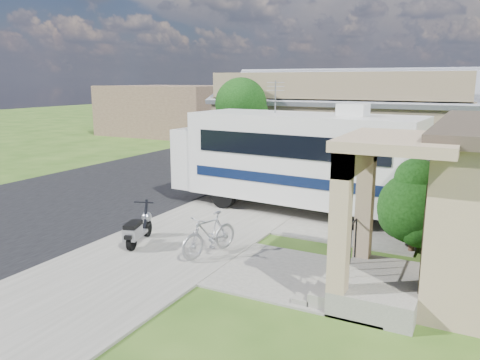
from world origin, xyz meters
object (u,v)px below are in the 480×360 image
at_px(pickup_truck, 241,145).
at_px(motorhome, 294,157).
at_px(van, 282,133).
at_px(garden_hose, 337,267).
at_px(bicycle, 209,236).
at_px(shrub, 417,205).
at_px(scooter, 138,229).

bearing_deg(pickup_truck, motorhome, 121.09).
bearing_deg(van, garden_hose, -56.61).
bearing_deg(garden_hose, motorhome, 122.12).
distance_m(pickup_truck, van, 7.08).
bearing_deg(bicycle, garden_hose, 26.93).
relative_size(shrub, garden_hose, 5.72).
bearing_deg(scooter, garden_hose, -8.35).
relative_size(motorhome, van, 1.61).
distance_m(shrub, scooter, 7.41).
xyz_separation_m(motorhome, shrub, (4.30, -2.41, -0.59)).
relative_size(motorhome, bicycle, 4.79).
bearing_deg(scooter, bicycle, -11.07).
xyz_separation_m(shrub, pickup_truck, (-10.97, 11.37, -0.53)).
height_order(shrub, van, shrub).
distance_m(bicycle, van, 22.23).
relative_size(motorhome, pickup_truck, 1.60).
height_order(motorhome, van, motorhome).
height_order(scooter, pickup_truck, pickup_truck).
xyz_separation_m(bicycle, pickup_truck, (-6.36, 14.13, 0.21)).
xyz_separation_m(pickup_truck, van, (-0.31, 7.08, 0.03)).
height_order(pickup_truck, garden_hose, pickup_truck).
relative_size(van, garden_hose, 12.30).
relative_size(motorhome, shrub, 3.46).
height_order(scooter, van, van).
height_order(scooter, garden_hose, scooter).
xyz_separation_m(shrub, van, (-11.29, 18.44, -0.50)).
xyz_separation_m(shrub, bicycle, (-4.61, -2.76, -0.74)).
bearing_deg(garden_hose, bicycle, -169.00).
xyz_separation_m(scooter, bicycle, (2.12, 0.24, 0.06)).
relative_size(motorhome, scooter, 5.41).
relative_size(scooter, pickup_truck, 0.30).
distance_m(scooter, van, 21.93).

